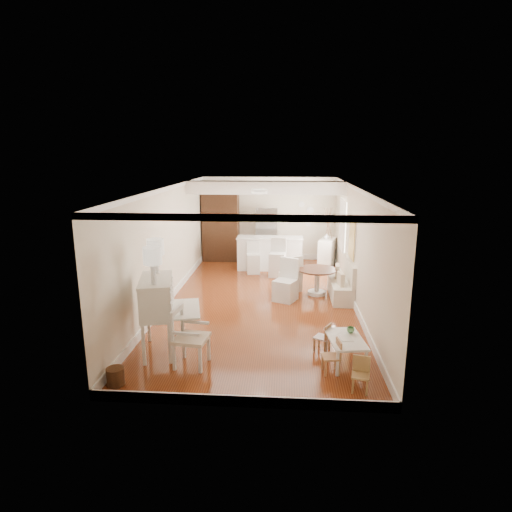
# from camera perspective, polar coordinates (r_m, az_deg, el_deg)

# --- Properties ---
(room) EXTENTS (9.00, 9.04, 2.82)m
(room) POSITION_cam_1_polar(r_m,az_deg,el_deg) (10.41, 0.96, 4.78)
(room) COLOR brown
(room) RESTS_ON ground
(secretary_bureau) EXTENTS (1.33, 1.34, 1.41)m
(secretary_bureau) POSITION_cam_1_polar(r_m,az_deg,el_deg) (8.01, -12.99, -7.75)
(secretary_bureau) COLOR silver
(secretary_bureau) RESTS_ON ground
(gustavian_armchair) EXTENTS (0.66, 0.66, 1.03)m
(gustavian_armchair) POSITION_cam_1_polar(r_m,az_deg,el_deg) (7.49, -8.63, -10.67)
(gustavian_armchair) COLOR beige
(gustavian_armchair) RESTS_ON ground
(wicker_basket) EXTENTS (0.34, 0.34, 0.28)m
(wicker_basket) POSITION_cam_1_polar(r_m,az_deg,el_deg) (7.34, -18.22, -14.99)
(wicker_basket) COLOR #4C2D17
(wicker_basket) RESTS_ON ground
(kids_table) EXTENTS (0.68, 1.01, 0.47)m
(kids_table) POSITION_cam_1_polar(r_m,az_deg,el_deg) (7.73, 11.80, -12.26)
(kids_table) COLOR white
(kids_table) RESTS_ON ground
(kids_chair_a) EXTENTS (0.33, 0.33, 0.59)m
(kids_chair_a) POSITION_cam_1_polar(r_m,az_deg,el_deg) (7.36, 9.97, -13.02)
(kids_chair_a) COLOR tan
(kids_chair_a) RESTS_ON ground
(kids_chair_b) EXTENTS (0.36, 0.36, 0.54)m
(kids_chair_b) POSITION_cam_1_polar(r_m,az_deg,el_deg) (8.11, 8.80, -10.60)
(kids_chair_b) COLOR #A07248
(kids_chair_b) RESTS_ON ground
(kids_chair_c) EXTENTS (0.31, 0.31, 0.55)m
(kids_chair_c) POSITION_cam_1_polar(r_m,az_deg,el_deg) (6.95, 13.78, -15.14)
(kids_chair_c) COLOR #A8814C
(kids_chair_c) RESTS_ON ground
(banquette) EXTENTS (0.52, 1.60, 0.98)m
(banquette) POSITION_cam_1_polar(r_m,az_deg,el_deg) (10.98, 11.22, -3.00)
(banquette) COLOR silver
(banquette) RESTS_ON ground
(dining_table) EXTENTS (1.10, 1.10, 0.68)m
(dining_table) POSITION_cam_1_polar(r_m,az_deg,el_deg) (11.15, 8.13, -3.41)
(dining_table) COLOR #4E2719
(dining_table) RESTS_ON ground
(slip_chair_near) EXTENTS (0.67, 0.68, 1.04)m
(slip_chair_near) POSITION_cam_1_polar(r_m,az_deg,el_deg) (10.56, 3.95, -3.24)
(slip_chair_near) COLOR silver
(slip_chair_near) RESTS_ON ground
(slip_chair_far) EXTENTS (0.65, 0.66, 0.97)m
(slip_chair_far) POSITION_cam_1_polar(r_m,az_deg,el_deg) (11.34, 4.61, -2.26)
(slip_chair_far) COLOR white
(slip_chair_far) RESTS_ON ground
(breakfast_counter) EXTENTS (2.05, 0.65, 1.03)m
(breakfast_counter) POSITION_cam_1_polar(r_m,az_deg,el_deg) (13.41, 1.85, 0.37)
(breakfast_counter) COLOR white
(breakfast_counter) RESTS_ON ground
(bar_stool_left) EXTENTS (0.43, 0.43, 0.95)m
(bar_stool_left) POSITION_cam_1_polar(r_m,az_deg,el_deg) (12.94, -0.37, -0.28)
(bar_stool_left) COLOR white
(bar_stool_left) RESTS_ON ground
(bar_stool_right) EXTENTS (0.51, 0.51, 1.13)m
(bar_stool_right) POSITION_cam_1_polar(r_m,az_deg,el_deg) (12.62, 2.88, -0.24)
(bar_stool_right) COLOR silver
(bar_stool_right) RESTS_ON ground
(pantry_cabinet) EXTENTS (1.20, 0.60, 2.30)m
(pantry_cabinet) POSITION_cam_1_polar(r_m,az_deg,el_deg) (14.50, -4.70, 3.89)
(pantry_cabinet) COLOR #381E11
(pantry_cabinet) RESTS_ON ground
(fridge) EXTENTS (0.75, 0.65, 1.80)m
(fridge) POSITION_cam_1_polar(r_m,az_deg,el_deg) (14.35, 2.83, 2.81)
(fridge) COLOR silver
(fridge) RESTS_ON ground
(sideboard) EXTENTS (0.68, 1.03, 0.91)m
(sideboard) POSITION_cam_1_polar(r_m,az_deg,el_deg) (13.92, 9.48, 0.42)
(sideboard) COLOR white
(sideboard) RESTS_ON ground
(pencil_cup) EXTENTS (0.14, 0.14, 0.10)m
(pencil_cup) POSITION_cam_1_polar(r_m,az_deg,el_deg) (7.84, 12.50, -9.62)
(pencil_cup) COLOR #5EA265
(pencil_cup) RESTS_ON kids_table
(branch_vase) EXTENTS (0.21, 0.21, 0.17)m
(branch_vase) POSITION_cam_1_polar(r_m,az_deg,el_deg) (13.80, 9.39, 2.61)
(branch_vase) COLOR silver
(branch_vase) RESTS_ON sideboard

